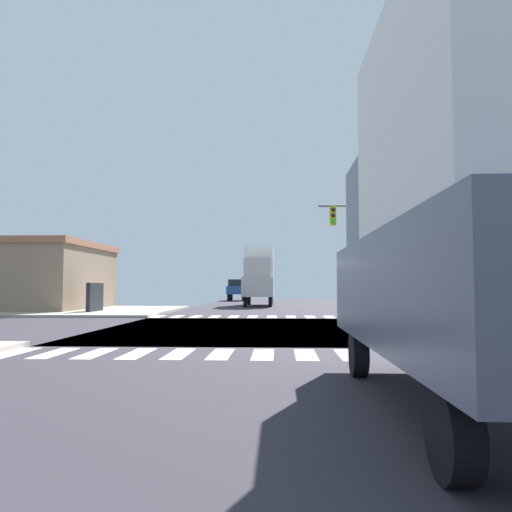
# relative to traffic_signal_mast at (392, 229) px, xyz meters

# --- Properties ---
(ground) EXTENTS (90.00, 90.00, 0.05)m
(ground) POSITION_rel_traffic_signal_mast_xyz_m (-5.67, -7.77, -4.69)
(ground) COLOR #333038
(sidewalk_corner_ne) EXTENTS (12.00, 12.00, 0.14)m
(sidewalk_corner_ne) POSITION_rel_traffic_signal_mast_xyz_m (7.33, 4.23, -4.60)
(sidewalk_corner_ne) COLOR #A09B91
(sidewalk_corner_ne) RESTS_ON ground
(sidewalk_corner_nw) EXTENTS (12.00, 12.00, 0.14)m
(sidewalk_corner_nw) POSITION_rel_traffic_signal_mast_xyz_m (-18.67, 4.23, -4.60)
(sidewalk_corner_nw) COLOR #A29F8D
(sidewalk_corner_nw) RESTS_ON ground
(crosswalk_near) EXTENTS (13.50, 2.00, 0.01)m
(crosswalk_near) POSITION_rel_traffic_signal_mast_xyz_m (-5.92, -15.07, -4.67)
(crosswalk_near) COLOR white
(crosswalk_near) RESTS_ON ground
(crosswalk_far) EXTENTS (13.50, 2.00, 0.01)m
(crosswalk_far) POSITION_rel_traffic_signal_mast_xyz_m (-5.92, -0.47, -4.67)
(crosswalk_far) COLOR white
(crosswalk_far) RESTS_ON ground
(traffic_signal_mast) EXTENTS (6.56, 0.55, 6.32)m
(traffic_signal_mast) POSITION_rel_traffic_signal_mast_xyz_m (0.00, 0.00, 0.00)
(traffic_signal_mast) COLOR gray
(traffic_signal_mast) RESTS_ON ground
(street_lamp) EXTENTS (1.78, 0.32, 7.22)m
(street_lamp) POSITION_rel_traffic_signal_mast_xyz_m (2.30, 8.76, -0.29)
(street_lamp) COLOR gray
(street_lamp) RESTS_ON ground
(box_truck_farside_1) EXTENTS (2.40, 7.20, 4.85)m
(box_truck_farside_1) POSITION_rel_traffic_signal_mast_xyz_m (-7.67, 14.49, -2.11)
(box_truck_farside_1) COLOR black
(box_truck_farside_1) RESTS_ON ground
(box_truck_crossing_2) EXTENTS (2.40, 7.20, 4.85)m
(box_truck_crossing_2) POSITION_rel_traffic_signal_mast_xyz_m (-3.67, -20.57, -2.11)
(box_truck_crossing_2) COLOR black
(box_truck_crossing_2) RESTS_ON ground
(suv_trailing_1) EXTENTS (1.96, 4.60, 2.34)m
(suv_trailing_1) POSITION_rel_traffic_signal_mast_xyz_m (-10.67, 28.77, -3.28)
(suv_trailing_1) COLOR black
(suv_trailing_1) RESTS_ON ground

